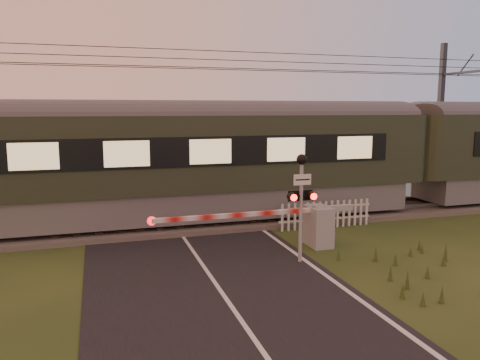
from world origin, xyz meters
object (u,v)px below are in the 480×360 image
object	(u,v)px
train	(406,153)
crossing_signal	(301,189)
boom_gate	(312,225)
catenary_mast	(441,118)
picket_fence	(326,214)

from	to	relation	value
train	crossing_signal	distance (m)	8.57
boom_gate	catenary_mast	size ratio (longest dim) A/B	0.87
train	picket_fence	distance (m)	5.27
train	boom_gate	size ratio (longest dim) A/B	7.06
boom_gate	picket_fence	xyz separation A→B (m)	(1.43, 1.87, -0.19)
boom_gate	catenary_mast	distance (m)	11.62
boom_gate	train	bearing A→B (deg)	32.12
picket_fence	catenary_mast	size ratio (longest dim) A/B	0.49
crossing_signal	catenary_mast	size ratio (longest dim) A/B	0.41
train	catenary_mast	bearing A→B (deg)	32.54
crossing_signal	boom_gate	bearing A→B (deg)	52.82
crossing_signal	train	bearing A→B (deg)	35.83
train	boom_gate	world-z (taller)	train
picket_fence	catenary_mast	distance (m)	9.60
catenary_mast	train	bearing A→B (deg)	-147.46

